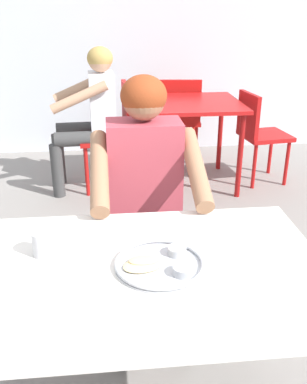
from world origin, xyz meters
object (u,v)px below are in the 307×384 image
(thali_tray, at_px, (161,263))
(table_background_red, at_px, (186,112))
(diner_foreground, at_px, (146,189))
(patron_background, at_px, (91,107))
(chair_foreground, at_px, (143,216))
(chair_red_left, at_px, (114,130))
(chair_red_far, at_px, (179,115))
(drinking_cup, at_px, (43,243))
(table_foreground, at_px, (144,286))
(chair_red_right, at_px, (258,131))

(thali_tray, relative_size, table_background_red, 0.31)
(diner_foreground, distance_m, table_background_red, 1.83)
(patron_background, bearing_deg, diner_foreground, -80.05)
(chair_foreground, xyz_separation_m, chair_red_left, (-0.12, 1.53, 0.04))
(table_background_red, bearing_deg, chair_red_left, -178.50)
(thali_tray, xyz_separation_m, chair_red_far, (0.53, 2.96, -0.25))
(drinking_cup, distance_m, chair_red_far, 3.00)
(table_foreground, distance_m, chair_red_right, 2.66)
(chair_foreground, relative_size, table_background_red, 0.89)
(chair_foreground, bearing_deg, chair_red_left, 94.64)
(table_background_red, relative_size, chair_red_left, 1.02)
(drinking_cup, height_order, chair_foreground, chair_foreground)
(drinking_cup, bearing_deg, table_foreground, -18.36)
(drinking_cup, distance_m, patron_background, 2.28)
(chair_foreground, distance_m, table_background_red, 1.63)
(thali_tray, relative_size, chair_red_far, 0.34)
(table_background_red, distance_m, chair_red_far, 0.59)
(thali_tray, height_order, chair_red_far, chair_red_far)
(chair_foreground, height_order, table_background_red, chair_foreground)
(drinking_cup, xyz_separation_m, table_background_red, (0.87, 2.28, -0.12))
(chair_red_right, distance_m, chair_red_far, 0.84)
(table_foreground, bearing_deg, chair_red_left, 91.57)
(drinking_cup, height_order, chair_red_far, chair_red_far)
(table_foreground, relative_size, patron_background, 1.00)
(drinking_cup, height_order, chair_red_left, chair_red_left)
(table_background_red, bearing_deg, chair_foreground, -107.50)
(chair_red_right, bearing_deg, chair_foreground, -126.50)
(drinking_cup, relative_size, chair_red_left, 0.09)
(chair_red_left, bearing_deg, table_foreground, -88.43)
(drinking_cup, bearing_deg, table_background_red, 69.04)
(thali_tray, bearing_deg, drinking_cup, 163.80)
(chair_red_right, distance_m, patron_background, 1.46)
(chair_red_far, height_order, patron_background, patron_background)
(thali_tray, distance_m, chair_red_far, 3.01)
(table_foreground, xyz_separation_m, thali_tray, (0.05, -0.00, 0.09))
(chair_red_left, xyz_separation_m, patron_background, (-0.18, 0.01, 0.19))
(table_foreground, xyz_separation_m, drinking_cup, (-0.33, 0.11, 0.12))
(chair_red_right, height_order, patron_background, patron_background)
(diner_foreground, height_order, patron_background, diner_foreground)
(diner_foreground, relative_size, patron_background, 1.03)
(table_foreground, distance_m, chair_red_left, 2.38)
(table_background_red, height_order, patron_background, patron_background)
(chair_foreground, bearing_deg, table_foreground, -94.01)
(chair_red_left, relative_size, chair_red_far, 1.07)
(table_background_red, bearing_deg, diner_foreground, -105.43)
(chair_foreground, height_order, diner_foreground, diner_foreground)
(diner_foreground, height_order, chair_red_right, diner_foreground)
(diner_foreground, bearing_deg, chair_red_left, 94.12)
(diner_foreground, xyz_separation_m, chair_red_far, (0.52, 2.33, -0.24))
(table_foreground, height_order, chair_foreground, chair_foreground)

